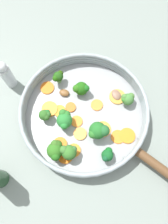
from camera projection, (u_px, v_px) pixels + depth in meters
The scene contains 31 objects.
ground_plane at pixel (84, 116), 0.64m from camera, with size 4.00×4.00×0.00m, color slate.
skillet at pixel (84, 115), 0.64m from camera, with size 0.35×0.35×0.02m, color #939699.
skillet_rim_wall at pixel (84, 111), 0.61m from camera, with size 0.36×0.36×0.04m.
skillet_rivet_left at pixel (124, 158), 0.58m from camera, with size 0.01×0.01×0.01m, color #919796.
skillet_rivet_right at pixel (139, 138), 0.60m from camera, with size 0.01×0.01×0.01m, color #8F979E.
carrot_slice_0 at pixel (97, 105), 0.64m from camera, with size 0.04×0.04×0.00m, color orange.
carrot_slice_1 at pixel (65, 156), 0.58m from camera, with size 0.04×0.04×0.01m, color orange.
carrot_slice_2 at pixel (74, 150), 0.59m from camera, with size 0.04×0.04×0.01m, color orange.
carrot_slice_3 at pixel (117, 97), 0.64m from camera, with size 0.05×0.05×0.00m, color orange.
carrot_slice_4 at pixel (47, 88), 0.65m from camera, with size 0.04×0.04×0.00m, color orange.
carrot_slice_5 at pixel (60, 111), 0.63m from camera, with size 0.04×0.04×0.00m, color orange.
carrot_slice_6 at pixel (60, 144), 0.60m from camera, with size 0.04×0.04×0.01m, color orange.
carrot_slice_7 at pixel (118, 137), 0.60m from camera, with size 0.04×0.04×0.00m, color orange.
carrot_slice_8 at pixel (127, 136), 0.60m from camera, with size 0.04×0.04×0.00m, color orange.
carrot_slice_9 at pixel (71, 107), 0.63m from camera, with size 0.03×0.03×0.01m, color orange.
carrot_slice_10 at pixel (103, 129), 0.61m from camera, with size 0.05×0.05×0.00m, color orange.
carrot_slice_11 at pixel (50, 109), 0.63m from camera, with size 0.05×0.05×0.01m, color orange.
carrot_slice_12 at pixel (80, 134), 0.61m from camera, with size 0.04×0.04×0.00m, color #F9983E.
carrot_slice_13 at pixel (77, 121), 0.62m from camera, with size 0.03×0.03×0.00m, color orange.
broccoli_floret_0 at pixel (98, 131), 0.57m from camera, with size 0.05×0.06×0.06m.
broccoli_floret_1 at pixel (45, 115), 0.60m from camera, with size 0.03×0.03×0.04m.
broccoli_floret_2 at pixel (81, 89), 0.63m from camera, with size 0.04×0.05×0.05m.
broccoli_floret_3 at pixel (107, 155), 0.57m from camera, with size 0.04×0.03×0.04m.
broccoli_floret_4 at pixel (69, 152), 0.56m from camera, with size 0.04×0.04×0.05m.
broccoli_floret_5 at pixel (65, 120), 0.59m from camera, with size 0.05×0.04×0.05m.
broccoli_floret_6 at pixel (55, 150), 0.56m from camera, with size 0.05×0.04×0.05m.
broccoli_floret_7 at pixel (128, 99), 0.62m from camera, with size 0.03×0.04×0.04m.
broccoli_floret_8 at pixel (58, 77), 0.64m from camera, with size 0.03×0.03×0.04m.
mushroom_piece_0 at pixel (64, 93), 0.64m from camera, with size 0.03×0.02×0.01m, color brown.
mushroom_piece_1 at pixel (116, 95), 0.64m from camera, with size 0.03×0.03×0.01m, color #825F4B.
salt_shaker at pixel (6, 74), 0.63m from camera, with size 0.03×0.03×0.11m.
Camera 1 is at (0.20, -0.04, 0.61)m, focal length 35.00 mm.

